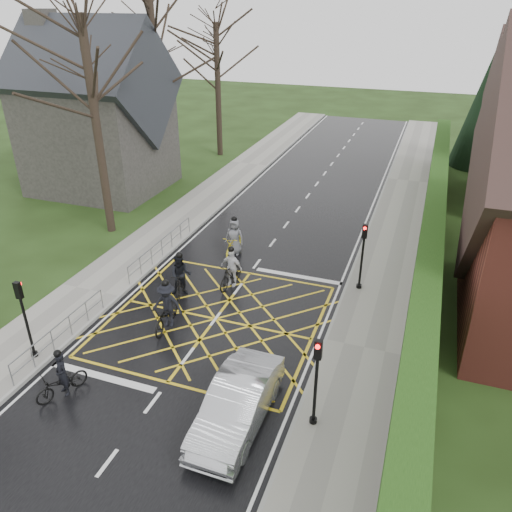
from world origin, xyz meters
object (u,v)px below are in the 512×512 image
Objects in this scene: car at (237,404)px; cyclist_front at (231,272)px; cyclist_rear at (62,381)px; cyclist_back at (180,279)px; cyclist_lead at (234,241)px; cyclist_mid at (167,310)px.

cyclist_front is at bearing 114.02° from car.
cyclist_back is at bearing 107.09° from cyclist_rear.
cyclist_lead reaches higher than cyclist_front.
car is at bearing 31.15° from cyclist_rear.
car is at bearing -70.57° from cyclist_lead.
car is (5.05, -6.07, -0.03)m from cyclist_back.
cyclist_lead is at bearing 105.93° from cyclist_rear.
cyclist_back is 1.00× the size of cyclist_lead.
cyclist_mid is 1.03× the size of cyclist_lead.
cyclist_rear is 0.88× the size of cyclist_back.
cyclist_mid reaches higher than cyclist_back.
cyclist_front reaches higher than car.
cyclist_mid is (0.59, -2.29, -0.02)m from cyclist_back.
cyclist_front is 8.22m from car.
car is at bearing -46.77° from cyclist_mid.
cyclist_rear is 8.69m from cyclist_front.
cyclist_mid is 0.49× the size of car.
cyclist_front is at bearing 20.37° from cyclist_back.
cyclist_rear is 0.95× the size of cyclist_front.
cyclist_front is 3.12m from cyclist_lead.
cyclist_rear is 5.88m from car.
cyclist_front is 0.93× the size of cyclist_lead.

